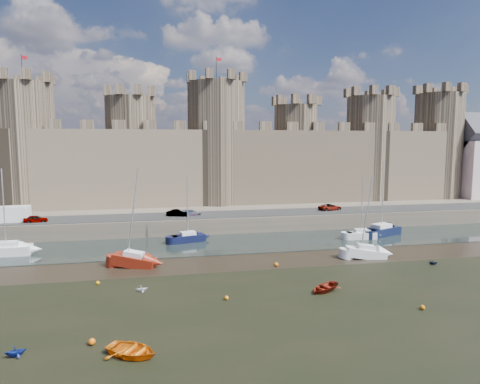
{
  "coord_description": "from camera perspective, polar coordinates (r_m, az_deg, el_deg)",
  "views": [
    {
      "loc": [
        -10.35,
        -33.93,
        14.05
      ],
      "look_at": [
        1.21,
        22.0,
        7.54
      ],
      "focal_mm": 32.0,
      "sensor_mm": 36.0,
      "label": 1
    }
  ],
  "objects": [
    {
      "name": "sailboat_2",
      "position": [
        65.62,
        15.83,
        -5.43
      ],
      "size": [
        4.47,
        2.16,
        9.28
      ],
      "rotation": [
        0.0,
        0.0,
        -0.12
      ],
      "color": "silver",
      "rests_on": "ground"
    },
    {
      "name": "sailboat_5",
      "position": [
        55.36,
        16.42,
        -7.67
      ],
      "size": [
        5.05,
        2.64,
        10.38
      ],
      "rotation": [
        0.0,
        0.0,
        -0.17
      ],
      "color": "silver",
      "rests_on": "ground"
    },
    {
      "name": "sailboat_1",
      "position": [
        61.63,
        -6.95,
        -6.0
      ],
      "size": [
        5.02,
        2.94,
        9.44
      ],
      "rotation": [
        0.0,
        0.0,
        0.25
      ],
      "color": "black",
      "rests_on": "ground"
    },
    {
      "name": "dinghy_7",
      "position": [
        55.16,
        24.34,
        -8.53
      ],
      "size": [
        1.29,
        1.18,
        0.59
      ],
      "primitive_type": "imported",
      "rotation": [
        1.57,
        0.0,
        1.35
      ],
      "color": "black",
      "rests_on": "ground"
    },
    {
      "name": "car_3",
      "position": [
        75.48,
        11.94,
        -2.0
      ],
      "size": [
        4.46,
        2.73,
        1.15
      ],
      "primitive_type": "imported",
      "rotation": [
        0.0,
        0.0,
        1.78
      ],
      "color": "gray",
      "rests_on": "quay"
    },
    {
      "name": "van",
      "position": [
        71.25,
        -28.33,
        -2.65
      ],
      "size": [
        5.58,
        2.58,
        2.37
      ],
      "primitive_type": "cube",
      "rotation": [
        0.0,
        0.0,
        0.08
      ],
      "color": "silver",
      "rests_on": "quay"
    },
    {
      "name": "sailboat_0",
      "position": [
        61.51,
        -28.7,
        -6.71
      ],
      "size": [
        5.85,
        2.32,
        10.9
      ],
      "rotation": [
        0.0,
        0.0,
        -0.01
      ],
      "color": "silver",
      "rests_on": "ground"
    },
    {
      "name": "car_1",
      "position": [
        68.44,
        -8.35,
        -2.8
      ],
      "size": [
        3.63,
        2.15,
        1.13
      ],
      "primitive_type": "imported",
      "rotation": [
        0.0,
        0.0,
        1.27
      ],
      "color": "gray",
      "rests_on": "quay"
    },
    {
      "name": "sailboat_3",
      "position": [
        68.85,
        18.34,
        -4.88
      ],
      "size": [
        6.9,
        4.79,
        11.28
      ],
      "rotation": [
        0.0,
        0.0,
        0.4
      ],
      "color": "black",
      "rests_on": "ground"
    },
    {
      "name": "dinghy_4",
      "position": [
        42.46,
        11.18,
        -12.47
      ],
      "size": [
        3.93,
        3.55,
        0.67
      ],
      "primitive_type": "imported",
      "rotation": [
        1.57,
        0.0,
        5.21
      ],
      "color": "maroon",
      "rests_on": "ground"
    },
    {
      "name": "sailboat_4",
      "position": [
        50.91,
        -13.93,
        -8.77
      ],
      "size": [
        5.17,
        3.36,
        11.28
      ],
      "rotation": [
        0.0,
        0.0,
        -0.34
      ],
      "color": "maroon",
      "rests_on": "ground"
    },
    {
      "name": "water_channel",
      "position": [
        60.49,
        -1.51,
        -6.89
      ],
      "size": [
        160.0,
        12.0,
        0.08
      ],
      "primitive_type": "cube",
      "color": "black",
      "rests_on": "ground"
    },
    {
      "name": "ground",
      "position": [
        38.15,
        5.1,
        -15.13
      ],
      "size": [
        160.0,
        160.0,
        0.0
      ],
      "primitive_type": "plane",
      "color": "black",
      "rests_on": "ground"
    },
    {
      "name": "seaweed_patch",
      "position": [
        32.93,
        8.27,
        -18.81
      ],
      "size": [
        70.0,
        34.0,
        0.01
      ],
      "primitive_type": "cube",
      "color": "black",
      "rests_on": "ground"
    },
    {
      "name": "buoy_1",
      "position": [
        45.87,
        -18.42,
        -11.43
      ],
      "size": [
        0.38,
        0.38,
        0.38
      ],
      "primitive_type": "sphere",
      "color": "orange",
      "rests_on": "ground"
    },
    {
      "name": "buoy_3",
      "position": [
        49.89,
        4.85,
        -9.59
      ],
      "size": [
        0.47,
        0.47,
        0.47
      ],
      "primitive_type": "sphere",
      "color": "orange",
      "rests_on": "ground"
    },
    {
      "name": "dinghy_1",
      "position": [
        33.63,
        -27.73,
        -18.31
      ],
      "size": [
        1.72,
        1.65,
        0.7
      ],
      "primitive_type": "imported",
      "rotation": [
        1.57,
        0.0,
        2.08
      ],
      "color": "navy",
      "rests_on": "ground"
    },
    {
      "name": "buoy_2",
      "position": [
        40.6,
        23.16,
        -13.97
      ],
      "size": [
        0.42,
        0.42,
        0.42
      ],
      "primitive_type": "sphere",
      "color": "#C86608",
      "rests_on": "ground"
    },
    {
      "name": "dinghy_3",
      "position": [
        42.69,
        -12.96,
        -12.45
      ],
      "size": [
        1.23,
        1.08,
        0.61
      ],
      "primitive_type": "imported",
      "rotation": [
        1.57,
        0.0,
        1.64
      ],
      "color": "silver",
      "rests_on": "ground"
    },
    {
      "name": "dinghy_0",
      "position": [
        31.02,
        -14.22,
        -19.84
      ],
      "size": [
        4.59,
        4.35,
        0.77
      ],
      "primitive_type": "imported",
      "rotation": [
        1.57,
        0.0,
        0.94
      ],
      "color": "#CD600C",
      "rests_on": "ground"
    },
    {
      "name": "quay",
      "position": [
        95.36,
        -5.34,
        -1.24
      ],
      "size": [
        160.0,
        60.0,
        2.5
      ],
      "primitive_type": "cube",
      "color": "#4C443A",
      "rests_on": "ground"
    },
    {
      "name": "buoy_0",
      "position": [
        39.69,
        -1.81,
        -13.93
      ],
      "size": [
        0.39,
        0.39,
        0.39
      ],
      "primitive_type": "sphere",
      "color": "orange",
      "rests_on": "ground"
    },
    {
      "name": "buoy_4",
      "position": [
        33.33,
        -19.15,
        -18.33
      ],
      "size": [
        0.49,
        0.49,
        0.49
      ],
      "primitive_type": "sphere",
      "color": "#DA5809",
      "rests_on": "ground"
    },
    {
      "name": "car_0",
      "position": [
        69.33,
        -25.58,
        -3.26
      ],
      "size": [
        3.38,
        1.62,
        1.11
      ],
      "primitive_type": "imported",
      "rotation": [
        0.0,
        0.0,
        1.67
      ],
      "color": "gray",
      "rests_on": "quay"
    },
    {
      "name": "castle",
      "position": [
        82.54,
        -4.93,
        4.83
      ],
      "size": [
        108.5,
        11.0,
        29.0
      ],
      "color": "#42382B",
      "rests_on": "quay"
    },
    {
      "name": "car_2",
      "position": [
        69.06,
        -6.57,
        -2.72
      ],
      "size": [
        3.77,
        1.82,
        1.06
      ],
      "primitive_type": "imported",
      "rotation": [
        0.0,
        0.0,
        1.67
      ],
      "color": "gray",
      "rests_on": "quay"
    },
    {
      "name": "road",
      "position": [
        69.67,
        -2.97,
        -3.01
      ],
      "size": [
        160.0,
        7.0,
        0.1
      ],
      "primitive_type": "cube",
      "color": "black",
      "rests_on": "quay"
    }
  ]
}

